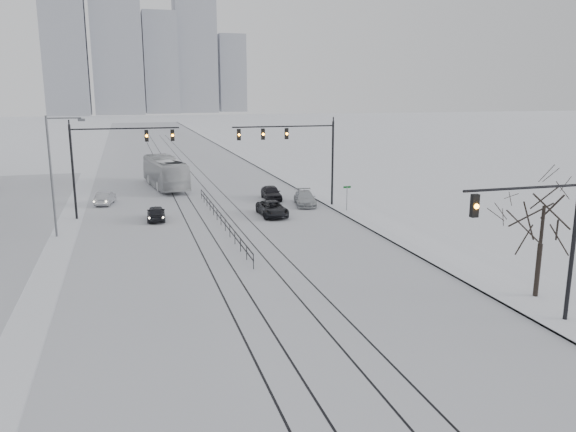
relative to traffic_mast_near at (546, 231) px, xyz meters
The scene contains 18 objects.
road 55.26m from the traffic_mast_near, 101.30° to the left, with size 22.00×260.00×0.02m, color silver.
sidewalk_east 54.26m from the traffic_mast_near, 87.13° to the left, with size 5.00×260.00×0.16m, color white.
curb 54.19m from the traffic_mast_near, 89.72° to the left, with size 0.10×260.00×0.12m, color gray.
tram_rails 35.96m from the traffic_mast_near, 107.60° to the left, with size 5.30×180.00×0.01m.
skyline 268.96m from the traffic_mast_near, 91.23° to the left, with size 96.00×48.00×72.00m.
traffic_mast_near is the anchor object (origin of this frame).
traffic_mast_ne 29.14m from the traffic_mast_near, 95.19° to the left, with size 9.60×0.37×8.00m.
traffic_mast_nw 35.69m from the traffic_mast_near, 122.77° to the left, with size 9.10×0.37×8.00m.
street_light_west 33.24m from the traffic_mast_near, 133.76° to the left, with size 2.73×0.25×9.00m.
bare_tree 3.85m from the traffic_mast_near, 51.24° to the left, with size 4.40×4.40×6.10m.
median_fence 26.62m from the traffic_mast_near, 114.20° to the left, with size 0.06×24.00×1.00m.
street_sign 26.19m from the traffic_mast_near, 87.77° to the left, with size 0.70×0.06×2.40m.
sedan_sb_inner 31.82m from the traffic_mast_near, 119.92° to the left, with size 1.49×3.71×1.27m, color black.
sedan_sb_outer 41.18m from the traffic_mast_near, 119.32° to the left, with size 1.31×3.75×1.24m, color #9C9DA3.
sedan_nb_front 27.21m from the traffic_mast_near, 102.60° to the left, with size 2.14×4.63×1.29m, color black.
sedan_nb_right 30.30m from the traffic_mast_near, 93.18° to the left, with size 1.87×4.59×1.33m, color #ABAFB3.
sedan_nb_far 34.18m from the traffic_mast_near, 96.83° to the left, with size 1.65×4.11×1.40m, color black.
box_truck 46.21m from the traffic_mast_near, 107.35° to the left, with size 2.88×12.29×3.42m, color silver.
Camera 1 is at (-7.14, -14.23, 10.71)m, focal length 35.00 mm.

